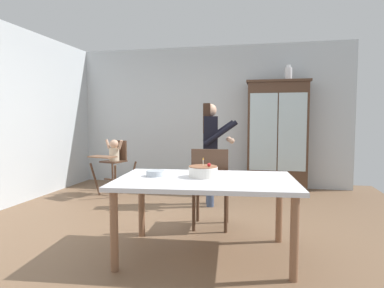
{
  "coord_description": "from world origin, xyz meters",
  "views": [
    {
      "loc": [
        1.04,
        -3.85,
        1.3
      ],
      "look_at": [
        0.07,
        0.7,
        0.95
      ],
      "focal_mm": 31.15,
      "sensor_mm": 36.0,
      "label": 1
    }
  ],
  "objects_px": {
    "high_chair_with_toddler": "(114,157)",
    "dining_table": "(206,187)",
    "serving_bowl": "(155,173)",
    "birthday_cake": "(203,171)",
    "adult_person": "(211,141)",
    "china_cabinet": "(277,136)",
    "dining_chair_far_side": "(210,183)",
    "ceramic_vase": "(288,74)"
  },
  "relations": [
    {
      "from": "high_chair_with_toddler",
      "to": "dining_table",
      "type": "distance_m",
      "value": 2.97
    },
    {
      "from": "china_cabinet",
      "to": "ceramic_vase",
      "type": "height_order",
      "value": "ceramic_vase"
    },
    {
      "from": "adult_person",
      "to": "serving_bowl",
      "type": "xyz_separation_m",
      "value": [
        -0.27,
        -1.81,
        -0.2
      ]
    },
    {
      "from": "ceramic_vase",
      "to": "birthday_cake",
      "type": "xyz_separation_m",
      "value": [
        -0.98,
        -3.08,
        -1.31
      ]
    },
    {
      "from": "birthday_cake",
      "to": "dining_chair_far_side",
      "type": "distance_m",
      "value": 0.71
    },
    {
      "from": "ceramic_vase",
      "to": "high_chair_with_toddler",
      "type": "bearing_deg",
      "value": -162.12
    },
    {
      "from": "high_chair_with_toddler",
      "to": "adult_person",
      "type": "xyz_separation_m",
      "value": [
        1.74,
        -0.37,
        0.31
      ]
    },
    {
      "from": "dining_chair_far_side",
      "to": "birthday_cake",
      "type": "bearing_deg",
      "value": 88.86
    },
    {
      "from": "dining_table",
      "to": "birthday_cake",
      "type": "distance_m",
      "value": 0.16
    },
    {
      "from": "serving_bowl",
      "to": "dining_chair_far_side",
      "type": "xyz_separation_m",
      "value": [
        0.44,
        0.71,
        -0.21
      ]
    },
    {
      "from": "ceramic_vase",
      "to": "adult_person",
      "type": "xyz_separation_m",
      "value": [
        -1.19,
        -1.31,
        -1.14
      ]
    },
    {
      "from": "ceramic_vase",
      "to": "serving_bowl",
      "type": "bearing_deg",
      "value": -114.92
    },
    {
      "from": "adult_person",
      "to": "birthday_cake",
      "type": "bearing_deg",
      "value": 174.67
    },
    {
      "from": "adult_person",
      "to": "dining_table",
      "type": "xyz_separation_m",
      "value": [
        0.24,
        -1.84,
        -0.31
      ]
    },
    {
      "from": "dining_table",
      "to": "birthday_cake",
      "type": "bearing_deg",
      "value": 116.96
    },
    {
      "from": "dining_table",
      "to": "birthday_cake",
      "type": "xyz_separation_m",
      "value": [
        -0.04,
        0.07,
        0.13
      ]
    },
    {
      "from": "ceramic_vase",
      "to": "dining_chair_far_side",
      "type": "distance_m",
      "value": 3.04
    },
    {
      "from": "serving_bowl",
      "to": "ceramic_vase",
      "type": "bearing_deg",
      "value": 65.08
    },
    {
      "from": "serving_bowl",
      "to": "high_chair_with_toddler",
      "type": "bearing_deg",
      "value": 124.1
    },
    {
      "from": "high_chair_with_toddler",
      "to": "birthday_cake",
      "type": "height_order",
      "value": "high_chair_with_toddler"
    },
    {
      "from": "dining_table",
      "to": "birthday_cake",
      "type": "relative_size",
      "value": 6.29
    },
    {
      "from": "birthday_cake",
      "to": "dining_table",
      "type": "bearing_deg",
      "value": -63.04
    },
    {
      "from": "ceramic_vase",
      "to": "adult_person",
      "type": "relative_size",
      "value": 0.18
    },
    {
      "from": "dining_table",
      "to": "ceramic_vase",
      "type": "bearing_deg",
      "value": 73.29
    },
    {
      "from": "adult_person",
      "to": "serving_bowl",
      "type": "distance_m",
      "value": 1.84
    },
    {
      "from": "china_cabinet",
      "to": "dining_table",
      "type": "distance_m",
      "value": 3.26
    },
    {
      "from": "ceramic_vase",
      "to": "adult_person",
      "type": "height_order",
      "value": "ceramic_vase"
    },
    {
      "from": "adult_person",
      "to": "dining_table",
      "type": "height_order",
      "value": "adult_person"
    },
    {
      "from": "serving_bowl",
      "to": "birthday_cake",
      "type": "bearing_deg",
      "value": 5.62
    },
    {
      "from": "serving_bowl",
      "to": "dining_chair_far_side",
      "type": "relative_size",
      "value": 0.19
    },
    {
      "from": "high_chair_with_toddler",
      "to": "dining_table",
      "type": "height_order",
      "value": "high_chair_with_toddler"
    },
    {
      "from": "birthday_cake",
      "to": "dining_chair_far_side",
      "type": "bearing_deg",
      "value": 92.87
    },
    {
      "from": "high_chair_with_toddler",
      "to": "serving_bowl",
      "type": "bearing_deg",
      "value": -40.2
    },
    {
      "from": "adult_person",
      "to": "high_chair_with_toddler",
      "type": "bearing_deg",
      "value": 66.09
    },
    {
      "from": "dining_chair_far_side",
      "to": "adult_person",
      "type": "bearing_deg",
      "value": -85.19
    },
    {
      "from": "ceramic_vase",
      "to": "high_chair_with_toddler",
      "type": "height_order",
      "value": "ceramic_vase"
    },
    {
      "from": "birthday_cake",
      "to": "serving_bowl",
      "type": "xyz_separation_m",
      "value": [
        -0.47,
        -0.05,
        -0.03
      ]
    },
    {
      "from": "ceramic_vase",
      "to": "birthday_cake",
      "type": "distance_m",
      "value": 3.49
    },
    {
      "from": "high_chair_with_toddler",
      "to": "serving_bowl",
      "type": "relative_size",
      "value": 5.28
    },
    {
      "from": "dining_table",
      "to": "adult_person",
      "type": "bearing_deg",
      "value": 97.46
    },
    {
      "from": "adult_person",
      "to": "ceramic_vase",
      "type": "bearing_deg",
      "value": -53.99
    },
    {
      "from": "ceramic_vase",
      "to": "china_cabinet",
      "type": "bearing_deg",
      "value": -178.77
    }
  ]
}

